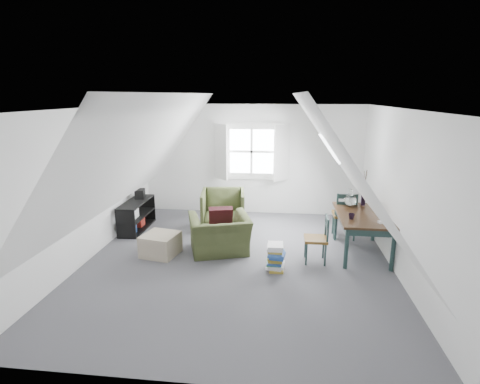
# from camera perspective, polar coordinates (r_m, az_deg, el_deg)

# --- Properties ---
(floor) EXTENTS (5.50, 5.50, 0.00)m
(floor) POSITION_cam_1_polar(r_m,az_deg,el_deg) (6.34, -0.41, -10.57)
(floor) COLOR #4F4F54
(floor) RESTS_ON ground
(ceiling) EXTENTS (5.50, 5.50, 0.00)m
(ceiling) POSITION_cam_1_polar(r_m,az_deg,el_deg) (5.74, -0.46, 12.62)
(ceiling) COLOR white
(ceiling) RESTS_ON wall_back
(wall_back) EXTENTS (5.00, 0.00, 5.00)m
(wall_back) POSITION_cam_1_polar(r_m,az_deg,el_deg) (8.60, 1.79, 4.90)
(wall_back) COLOR white
(wall_back) RESTS_ON ground
(wall_front) EXTENTS (5.00, 0.00, 5.00)m
(wall_front) POSITION_cam_1_polar(r_m,az_deg,el_deg) (3.36, -6.23, -11.05)
(wall_front) COLOR white
(wall_front) RESTS_ON ground
(wall_left) EXTENTS (0.00, 5.50, 5.50)m
(wall_left) POSITION_cam_1_polar(r_m,az_deg,el_deg) (6.69, -22.20, 1.00)
(wall_left) COLOR white
(wall_left) RESTS_ON ground
(wall_right) EXTENTS (0.00, 5.50, 5.50)m
(wall_right) POSITION_cam_1_polar(r_m,az_deg,el_deg) (6.15, 23.36, -0.24)
(wall_right) COLOR white
(wall_right) RESTS_ON ground
(slope_left) EXTENTS (3.19, 5.50, 4.48)m
(slope_left) POSITION_cam_1_polar(r_m,az_deg,el_deg) (6.20, -14.90, 5.54)
(slope_left) COLOR white
(slope_left) RESTS_ON wall_left
(slope_right) EXTENTS (3.19, 5.50, 4.48)m
(slope_right) POSITION_cam_1_polar(r_m,az_deg,el_deg) (5.84, 14.90, 5.01)
(slope_right) COLOR white
(slope_right) RESTS_ON wall_right
(dormer_window) EXTENTS (1.71, 0.35, 1.30)m
(dormer_window) POSITION_cam_1_polar(r_m,az_deg,el_deg) (8.50, 1.76, 6.15)
(dormer_window) COLOR white
(dormer_window) RESTS_ON wall_back
(skylight) EXTENTS (0.35, 0.75, 0.47)m
(skylight) POSITION_cam_1_polar(r_m,az_deg,el_deg) (7.12, 13.44, 6.51)
(skylight) COLOR white
(skylight) RESTS_ON slope_right
(armchair_near) EXTENTS (1.24, 1.16, 0.66)m
(armchair_near) POSITION_cam_1_polar(r_m,az_deg,el_deg) (6.73, -3.10, -9.07)
(armchair_near) COLOR #3A4321
(armchair_near) RESTS_ON floor
(armchair_far) EXTENTS (0.97, 0.99, 0.81)m
(armchair_far) POSITION_cam_1_polar(r_m,az_deg,el_deg) (7.86, -2.57, -5.49)
(armchair_far) COLOR #3A4321
(armchair_far) RESTS_ON floor
(throw_pillow) EXTENTS (0.46, 0.33, 0.43)m
(throw_pillow) POSITION_cam_1_polar(r_m,az_deg,el_deg) (6.65, -2.95, -3.96)
(throw_pillow) COLOR #390F15
(throw_pillow) RESTS_ON armchair_near
(ottoman) EXTENTS (0.66, 0.66, 0.37)m
(ottoman) POSITION_cam_1_polar(r_m,az_deg,el_deg) (6.68, -12.01, -7.82)
(ottoman) COLOR tan
(ottoman) RESTS_ON floor
(dining_table) EXTENTS (0.86, 1.44, 0.72)m
(dining_table) POSITION_cam_1_polar(r_m,az_deg,el_deg) (6.78, 18.20, -3.97)
(dining_table) COLOR black
(dining_table) RESTS_ON floor
(demijohn) EXTENTS (0.22, 0.22, 0.31)m
(demijohn) POSITION_cam_1_polar(r_m,az_deg,el_deg) (7.11, 16.46, -1.11)
(demijohn) COLOR silver
(demijohn) RESTS_ON dining_table
(vase_twigs) EXTENTS (0.08, 0.09, 0.66)m
(vase_twigs) POSITION_cam_1_polar(r_m,az_deg,el_deg) (7.25, 18.29, -0.79)
(vase_twigs) COLOR black
(vase_twigs) RESTS_ON dining_table
(cup) EXTENTS (0.10, 0.10, 0.09)m
(cup) POSITION_cam_1_polar(r_m,az_deg,el_deg) (6.42, 16.60, -3.97)
(cup) COLOR black
(cup) RESTS_ON dining_table
(paper_box) EXTENTS (0.13, 0.11, 0.04)m
(paper_box) POSITION_cam_1_polar(r_m,az_deg,el_deg) (6.37, 20.83, -4.30)
(paper_box) COLOR white
(paper_box) RESTS_ON dining_table
(dining_chair_far) EXTENTS (0.43, 0.43, 0.93)m
(dining_chair_far) POSITION_cam_1_polar(r_m,az_deg,el_deg) (7.44, 15.66, -3.28)
(dining_chair_far) COLOR brown
(dining_chair_far) RESTS_ON floor
(dining_chair_near) EXTENTS (0.37, 0.37, 0.80)m
(dining_chair_near) POSITION_cam_1_polar(r_m,az_deg,el_deg) (6.32, 11.75, -6.92)
(dining_chair_near) COLOR brown
(dining_chair_near) RESTS_ON floor
(media_shelf) EXTENTS (0.39, 1.16, 0.59)m
(media_shelf) POSITION_cam_1_polar(r_m,az_deg,el_deg) (7.97, -15.54, -3.70)
(media_shelf) COLOR black
(media_shelf) RESTS_ON floor
(electronics_box) EXTENTS (0.23, 0.28, 0.20)m
(electronics_box) POSITION_cam_1_polar(r_m,az_deg,el_deg) (8.12, -14.99, -0.31)
(electronics_box) COLOR black
(electronics_box) RESTS_ON media_shelf
(magazine_stack) EXTENTS (0.32, 0.38, 0.42)m
(magazine_stack) POSITION_cam_1_polar(r_m,az_deg,el_deg) (6.02, 5.47, -9.86)
(magazine_stack) COLOR #B29933
(magazine_stack) RESTS_ON floor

